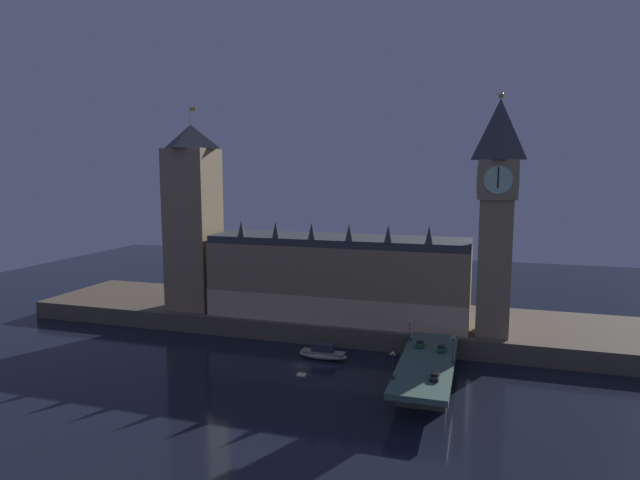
{
  "coord_description": "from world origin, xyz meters",
  "views": [
    {
      "loc": [
        47.0,
        -135.5,
        53.8
      ],
      "look_at": [
        -0.68,
        20.0,
        32.95
      ],
      "focal_mm": 30.0,
      "sensor_mm": 36.0,
      "label": 1
    }
  ],
  "objects_px": {
    "car_southbound_trail": "(442,348)",
    "pedestrian_near_rail": "(394,375)",
    "car_northbound_lead": "(420,344)",
    "street_lamp_mid": "(453,346)",
    "street_lamp_near": "(392,362)",
    "boat_upstream": "(323,353)",
    "clock_tower": "(496,210)",
    "victoria_tower": "(193,217)",
    "street_lamp_far": "(410,327)",
    "pedestrian_far_rail": "(411,338)",
    "car_southbound_lead": "(435,376)"
  },
  "relations": [
    {
      "from": "car_northbound_lead",
      "to": "boat_upstream",
      "type": "relative_size",
      "value": 0.27
    },
    {
      "from": "pedestrian_near_rail",
      "to": "boat_upstream",
      "type": "distance_m",
      "value": 36.82
    },
    {
      "from": "car_northbound_lead",
      "to": "street_lamp_near",
      "type": "xyz_separation_m",
      "value": [
        -3.34,
        -25.08,
        3.35
      ]
    },
    {
      "from": "clock_tower",
      "to": "pedestrian_far_rail",
      "type": "height_order",
      "value": "clock_tower"
    },
    {
      "from": "pedestrian_far_rail",
      "to": "street_lamp_near",
      "type": "relative_size",
      "value": 0.26
    },
    {
      "from": "street_lamp_near",
      "to": "clock_tower",
      "type": "bearing_deg",
      "value": 64.41
    },
    {
      "from": "car_southbound_trail",
      "to": "pedestrian_far_rail",
      "type": "distance_m",
      "value": 10.74
    },
    {
      "from": "car_southbound_lead",
      "to": "pedestrian_far_rail",
      "type": "bearing_deg",
      "value": 108.55
    },
    {
      "from": "victoria_tower",
      "to": "car_northbound_lead",
      "type": "distance_m",
      "value": 90.42
    },
    {
      "from": "victoria_tower",
      "to": "street_lamp_far",
      "type": "xyz_separation_m",
      "value": [
        78.46,
        -19.5,
        -27.18
      ]
    },
    {
      "from": "victoria_tower",
      "to": "street_lamp_far",
      "type": "bearing_deg",
      "value": -13.96
    },
    {
      "from": "car_southbound_lead",
      "to": "street_lamp_far",
      "type": "xyz_separation_m",
      "value": [
        -9.21,
        26.37,
        3.16
      ]
    },
    {
      "from": "car_northbound_lead",
      "to": "pedestrian_near_rail",
      "type": "xyz_separation_m",
      "value": [
        -2.94,
        -24.75,
        0.22
      ]
    },
    {
      "from": "car_southbound_lead",
      "to": "pedestrian_near_rail",
      "type": "height_order",
      "value": "pedestrian_near_rail"
    },
    {
      "from": "car_southbound_trail",
      "to": "street_lamp_mid",
      "type": "xyz_separation_m",
      "value": [
        3.34,
        -8.44,
        3.73
      ]
    },
    {
      "from": "victoria_tower",
      "to": "car_southbound_lead",
      "type": "relative_size",
      "value": 15.56
    },
    {
      "from": "clock_tower",
      "to": "pedestrian_near_rail",
      "type": "height_order",
      "value": "clock_tower"
    },
    {
      "from": "pedestrian_near_rail",
      "to": "boat_upstream",
      "type": "relative_size",
      "value": 0.12
    },
    {
      "from": "street_lamp_near",
      "to": "street_lamp_mid",
      "type": "bearing_deg",
      "value": 49.57
    },
    {
      "from": "car_southbound_trail",
      "to": "pedestrian_near_rail",
      "type": "distance_m",
      "value": 24.47
    },
    {
      "from": "clock_tower",
      "to": "car_northbound_lead",
      "type": "distance_m",
      "value": 44.93
    },
    {
      "from": "pedestrian_near_rail",
      "to": "street_lamp_far",
      "type": "bearing_deg",
      "value": 90.79
    },
    {
      "from": "car_southbound_lead",
      "to": "street_lamp_mid",
      "type": "distance_m",
      "value": 12.69
    },
    {
      "from": "pedestrian_near_rail",
      "to": "car_northbound_lead",
      "type": "bearing_deg",
      "value": 83.23
    },
    {
      "from": "car_northbound_lead",
      "to": "pedestrian_far_rail",
      "type": "xyz_separation_m",
      "value": [
        -2.94,
        4.23,
        0.14
      ]
    },
    {
      "from": "pedestrian_near_rail",
      "to": "pedestrian_far_rail",
      "type": "distance_m",
      "value": 28.98
    },
    {
      "from": "boat_upstream",
      "to": "street_lamp_near",
      "type": "bearing_deg",
      "value": -47.6
    },
    {
      "from": "clock_tower",
      "to": "car_southbound_lead",
      "type": "bearing_deg",
      "value": -106.6
    },
    {
      "from": "street_lamp_mid",
      "to": "car_northbound_lead",
      "type": "bearing_deg",
      "value": 131.63
    },
    {
      "from": "victoria_tower",
      "to": "pedestrian_near_rail",
      "type": "relative_size",
      "value": 38.43
    },
    {
      "from": "victoria_tower",
      "to": "pedestrian_far_rail",
      "type": "relative_size",
      "value": 41.57
    },
    {
      "from": "pedestrian_near_rail",
      "to": "street_lamp_near",
      "type": "height_order",
      "value": "street_lamp_near"
    },
    {
      "from": "street_lamp_mid",
      "to": "car_southbound_lead",
      "type": "bearing_deg",
      "value": -105.97
    },
    {
      "from": "victoria_tower",
      "to": "car_southbound_lead",
      "type": "bearing_deg",
      "value": -27.62
    },
    {
      "from": "car_northbound_lead",
      "to": "car_southbound_lead",
      "type": "relative_size",
      "value": 0.89
    },
    {
      "from": "car_southbound_trail",
      "to": "pedestrian_near_rail",
      "type": "xyz_separation_m",
      "value": [
        -8.81,
        -22.83,
        0.29
      ]
    },
    {
      "from": "car_southbound_lead",
      "to": "street_lamp_far",
      "type": "distance_m",
      "value": 28.11
    },
    {
      "from": "street_lamp_near",
      "to": "street_lamp_mid",
      "type": "relative_size",
      "value": 0.93
    },
    {
      "from": "pedestrian_near_rail",
      "to": "pedestrian_far_rail",
      "type": "height_order",
      "value": "pedestrian_near_rail"
    },
    {
      "from": "car_northbound_lead",
      "to": "car_southbound_trail",
      "type": "height_order",
      "value": "car_northbound_lead"
    },
    {
      "from": "victoria_tower",
      "to": "car_southbound_trail",
      "type": "bearing_deg",
      "value": -16.38
    },
    {
      "from": "pedestrian_far_rail",
      "to": "boat_upstream",
      "type": "xyz_separation_m",
      "value": [
        -24.85,
        -2.54,
        -6.24
      ]
    },
    {
      "from": "car_southbound_lead",
      "to": "street_lamp_far",
      "type": "bearing_deg",
      "value": 109.24
    },
    {
      "from": "pedestrian_far_rail",
      "to": "car_northbound_lead",
      "type": "bearing_deg",
      "value": -55.25
    },
    {
      "from": "car_southbound_trail",
      "to": "street_lamp_mid",
      "type": "bearing_deg",
      "value": -68.45
    },
    {
      "from": "car_southbound_lead",
      "to": "street_lamp_near",
      "type": "relative_size",
      "value": 0.68
    },
    {
      "from": "car_northbound_lead",
      "to": "street_lamp_far",
      "type": "distance_m",
      "value": 6.29
    },
    {
      "from": "street_lamp_near",
      "to": "street_lamp_mid",
      "type": "distance_m",
      "value": 19.34
    },
    {
      "from": "car_northbound_lead",
      "to": "pedestrian_far_rail",
      "type": "height_order",
      "value": "pedestrian_far_rail"
    },
    {
      "from": "car_southbound_trail",
      "to": "car_northbound_lead",
      "type": "bearing_deg",
      "value": 161.96
    }
  ]
}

